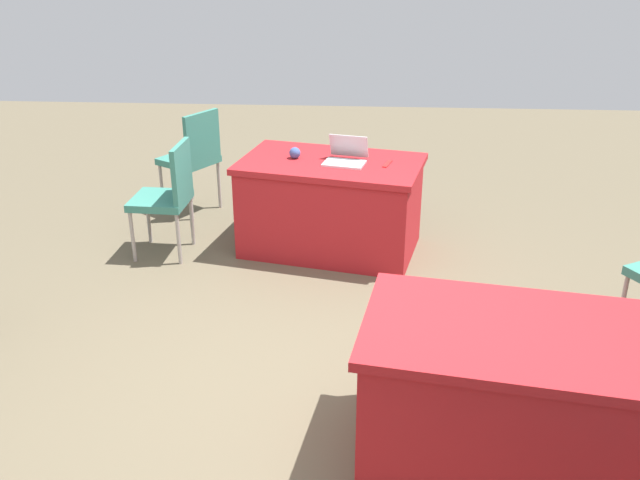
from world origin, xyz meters
The scene contains 8 objects.
ground_plane centered at (0.00, 0.00, 0.00)m, with size 14.40×14.40×0.00m, color brown.
table_foreground centered at (0.05, -2.05, 0.39)m, with size 1.59×1.15×0.77m.
table_mid_left centered at (-1.17, 0.49, 0.39)m, with size 2.02×1.17×0.77m.
chair_tucked_right centered at (1.37, -2.83, 0.56)m, with size 0.61×0.61×0.97m.
chair_aisle centered at (1.35, -1.88, 0.54)m, with size 0.46×0.46×0.95m.
laptop_silver centered at (-0.07, -2.02, 0.81)m, with size 0.37×0.36×0.21m.
yarn_ball centered at (0.35, -2.11, 0.82)m, with size 0.09×0.09×0.09m, color #3F5999.
scissors_red centered at (-0.40, -2.00, 0.78)m, with size 0.18×0.04×0.01m, color red.
Camera 1 is at (-0.21, 3.29, 2.49)m, focal length 39.02 mm.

